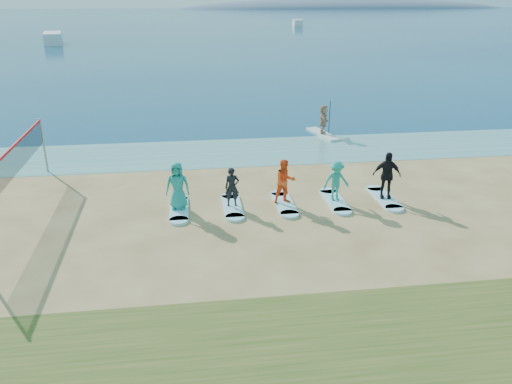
{
  "coord_description": "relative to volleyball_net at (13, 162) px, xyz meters",
  "views": [
    {
      "loc": [
        -2.77,
        -14.43,
        7.68
      ],
      "look_at": [
        -0.53,
        2.0,
        1.1
      ],
      "focal_mm": 35.0,
      "sensor_mm": 36.0,
      "label": 1
    }
  ],
  "objects": [
    {
      "name": "surfboard_0",
      "position": [
        5.98,
        -0.89,
        -1.86
      ],
      "size": [
        0.7,
        2.2,
        0.09
      ],
      "primitive_type": "cube",
      "color": "#A4E9FF",
      "rests_on": "ground"
    },
    {
      "name": "student_0",
      "position": [
        5.98,
        -0.89,
        -0.9
      ],
      "size": [
        0.96,
        0.7,
        1.83
      ],
      "primitive_type": "imported",
      "rotation": [
        0.0,
        0.0,
        -0.14
      ],
      "color": "teal",
      "rests_on": "surfboard_0"
    },
    {
      "name": "student_2",
      "position": [
        10.08,
        -0.89,
        -0.94
      ],
      "size": [
        0.94,
        0.78,
        1.75
      ],
      "primitive_type": "imported",
      "rotation": [
        0.0,
        0.0,
        0.15
      ],
      "color": "#FF501A",
      "rests_on": "surfboard_2"
    },
    {
      "name": "student_1",
      "position": [
        8.03,
        -0.89,
        -1.06
      ],
      "size": [
        0.55,
        0.37,
        1.51
      ],
      "primitive_type": "imported",
      "rotation": [
        0.0,
        0.0,
        0.01
      ],
      "color": "black",
      "rests_on": "surfboard_1"
    },
    {
      "name": "student_3",
      "position": [
        12.13,
        -0.89,
        -1.01
      ],
      "size": [
        1.09,
        0.68,
        1.61
      ],
      "primitive_type": "imported",
      "rotation": [
        0.0,
        0.0,
        0.08
      ],
      "color": "teal",
      "rests_on": "surfboard_3"
    },
    {
      "name": "surfboard_3",
      "position": [
        12.13,
        -0.89,
        -1.86
      ],
      "size": [
        0.7,
        2.2,
        0.09
      ],
      "primitive_type": "cube",
      "color": "#A4E9FF",
      "rests_on": "ground"
    },
    {
      "name": "ground",
      "position": [
        9.31,
        -4.16,
        -1.9
      ],
      "size": [
        600.0,
        600.0,
        0.0
      ],
      "primitive_type": "plane",
      "color": "tan",
      "rests_on": "ground"
    },
    {
      "name": "paddleboarder",
      "position": [
        14.27,
        9.06,
        -0.96
      ],
      "size": [
        0.81,
        1.6,
        1.65
      ],
      "primitive_type": "imported",
      "rotation": [
        0.0,
        0.0,
        1.35
      ],
      "color": "tan",
      "rests_on": "paddleboard"
    },
    {
      "name": "ocean",
      "position": [
        9.31,
        155.84,
        -1.9
      ],
      "size": [
        600.0,
        600.0,
        0.0
      ],
      "primitive_type": "plane",
      "color": "navy",
      "rests_on": "ground"
    },
    {
      "name": "boat_offshore_b",
      "position": [
        35.52,
        114.42,
        -1.9
      ],
      "size": [
        2.73,
        5.98,
        1.68
      ],
      "primitive_type": "cube",
      "rotation": [
        0.0,
        0.0,
        -0.11
      ],
      "color": "silver",
      "rests_on": "ground"
    },
    {
      "name": "island_ridge",
      "position": [
        104.31,
        295.84,
        -1.9
      ],
      "size": [
        220.0,
        56.0,
        18.0
      ],
      "primitive_type": "ellipsoid",
      "color": "slate",
      "rests_on": "ground"
    },
    {
      "name": "boat_offshore_a",
      "position": [
        -15.28,
        71.69,
        -1.9
      ],
      "size": [
        4.4,
        8.82,
        1.85
      ],
      "primitive_type": "cube",
      "rotation": [
        0.0,
        0.0,
        0.21
      ],
      "color": "silver",
      "rests_on": "ground"
    },
    {
      "name": "shallow_water",
      "position": [
        9.31,
        6.34,
        -1.9
      ],
      "size": [
        600.0,
        600.0,
        0.0
      ],
      "primitive_type": "plane",
      "color": "teal",
      "rests_on": "ground"
    },
    {
      "name": "surfboard_4",
      "position": [
        14.17,
        -0.89,
        -1.86
      ],
      "size": [
        0.7,
        2.2,
        0.09
      ],
      "primitive_type": "cube",
      "color": "#A4E9FF",
      "rests_on": "ground"
    },
    {
      "name": "paddleboard",
      "position": [
        14.27,
        9.06,
        -1.84
      ],
      "size": [
        1.4,
        3.08,
        0.12
      ],
      "primitive_type": "cube",
      "rotation": [
        0.0,
        0.0,
        0.24
      ],
      "color": "silver",
      "rests_on": "ground"
    },
    {
      "name": "surfboard_2",
      "position": [
        10.08,
        -0.89,
        -1.86
      ],
      "size": [
        0.7,
        2.2,
        0.09
      ],
      "primitive_type": "cube",
      "color": "#A4E9FF",
      "rests_on": "ground"
    },
    {
      "name": "surfboard_1",
      "position": [
        8.03,
        -0.89,
        -1.86
      ],
      "size": [
        0.7,
        2.2,
        0.09
      ],
      "primitive_type": "cube",
      "color": "#A4E9FF",
      "rests_on": "ground"
    },
    {
      "name": "student_4",
      "position": [
        14.17,
        -0.89,
        -0.87
      ],
      "size": [
        1.17,
        0.66,
        1.89
      ],
      "primitive_type": "imported",
      "rotation": [
        0.0,
        0.0,
        -0.19
      ],
      "color": "black",
      "rests_on": "surfboard_4"
    },
    {
      "name": "volleyball_net",
      "position": [
        0.0,
        0.0,
        0.0
      ],
      "size": [
        0.33,
        9.09,
        2.5
      ],
      "rotation": [
        0.0,
        0.0,
        0.03
      ],
      "color": "gray",
      "rests_on": "ground"
    }
  ]
}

